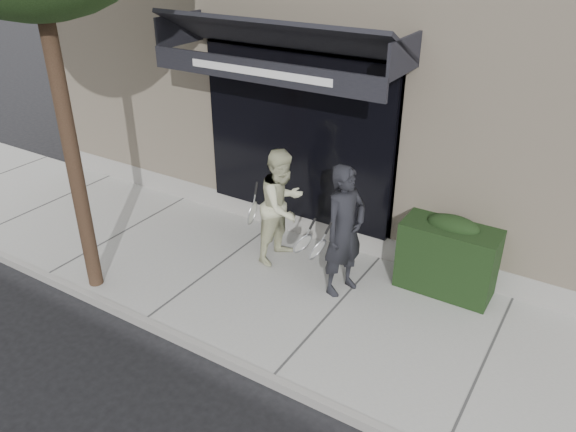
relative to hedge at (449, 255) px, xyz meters
The scene contains 7 objects.
ground 1.79m from the hedge, 131.35° to the right, with size 80.00×80.00×0.00m, color black.
sidewalk 1.77m from the hedge, 131.35° to the right, with size 20.00×3.00×0.12m, color gray.
curb 3.07m from the hedge, 111.45° to the right, with size 20.00×0.10×0.14m, color gray.
building_facade 4.39m from the hedge, 106.65° to the left, with size 14.30×8.04×5.64m.
hedge is the anchor object (origin of this frame).
pedestrian_front 1.52m from the hedge, 146.48° to the right, with size 0.88×0.93×1.88m.
pedestrian_back 2.48m from the hedge, 167.89° to the right, with size 0.79×0.97×1.77m.
Camera 1 is at (2.71, -5.54, 4.74)m, focal length 35.00 mm.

